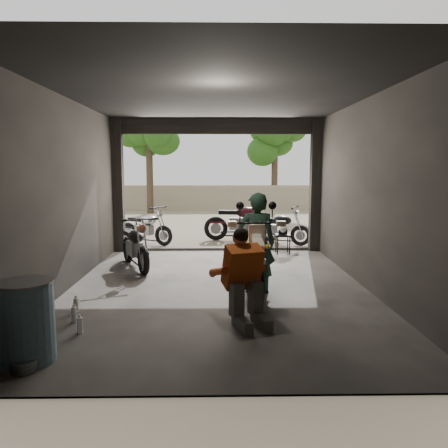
{
  "coord_description": "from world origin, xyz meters",
  "views": [
    {
      "loc": [
        -0.02,
        -7.18,
        2.04
      ],
      "look_at": [
        0.12,
        0.6,
        1.04
      ],
      "focal_mm": 35.0,
      "sensor_mm": 36.0,
      "label": 1
    }
  ],
  "objects_px": {
    "main_bike": "(252,256)",
    "sign_post": "(363,183)",
    "left_bike": "(135,242)",
    "outside_bike_a": "(145,225)",
    "oil_drum": "(27,323)",
    "helmet": "(282,229)",
    "outside_bike_b": "(242,218)",
    "stool": "(283,237)",
    "rider": "(257,243)",
    "mechanic": "(246,280)",
    "outside_bike_c": "(278,225)"
  },
  "relations": [
    {
      "from": "main_bike",
      "to": "sign_post",
      "type": "distance_m",
      "value": 4.13
    },
    {
      "from": "main_bike",
      "to": "left_bike",
      "type": "relative_size",
      "value": 1.21
    },
    {
      "from": "outside_bike_a",
      "to": "oil_drum",
      "type": "xyz_separation_m",
      "value": [
        -0.07,
        -7.23,
        -0.08
      ]
    },
    {
      "from": "main_bike",
      "to": "outside_bike_a",
      "type": "xyz_separation_m",
      "value": [
        -2.47,
        4.81,
        -0.13
      ]
    },
    {
      "from": "main_bike",
      "to": "helmet",
      "type": "bearing_deg",
      "value": 72.19
    },
    {
      "from": "outside_bike_b",
      "to": "sign_post",
      "type": "distance_m",
      "value": 3.67
    },
    {
      "from": "stool",
      "to": "helmet",
      "type": "relative_size",
      "value": 1.78
    },
    {
      "from": "rider",
      "to": "helmet",
      "type": "relative_size",
      "value": 6.21
    },
    {
      "from": "rider",
      "to": "helmet",
      "type": "bearing_deg",
      "value": -102.91
    },
    {
      "from": "outside_bike_b",
      "to": "main_bike",
      "type": "bearing_deg",
      "value": -176.9
    },
    {
      "from": "mechanic",
      "to": "sign_post",
      "type": "height_order",
      "value": "sign_post"
    },
    {
      "from": "stool",
      "to": "helmet",
      "type": "distance_m",
      "value": 0.19
    },
    {
      "from": "left_bike",
      "to": "outside_bike_c",
      "type": "height_order",
      "value": "left_bike"
    },
    {
      "from": "outside_bike_b",
      "to": "sign_post",
      "type": "bearing_deg",
      "value": -128.15
    },
    {
      "from": "outside_bike_c",
      "to": "helmet",
      "type": "xyz_separation_m",
      "value": [
        -0.09,
        -1.32,
        0.08
      ]
    },
    {
      "from": "outside_bike_a",
      "to": "stool",
      "type": "xyz_separation_m",
      "value": [
        3.48,
        -1.46,
        -0.11
      ]
    },
    {
      "from": "outside_bike_c",
      "to": "rider",
      "type": "xyz_separation_m",
      "value": [
        -1.0,
        -4.58,
        0.31
      ]
    },
    {
      "from": "left_bike",
      "to": "outside_bike_c",
      "type": "relative_size",
      "value": 1.05
    },
    {
      "from": "main_bike",
      "to": "outside_bike_c",
      "type": "bearing_deg",
      "value": 75.64
    },
    {
      "from": "outside_bike_c",
      "to": "rider",
      "type": "bearing_deg",
      "value": -168.96
    },
    {
      "from": "left_bike",
      "to": "sign_post",
      "type": "bearing_deg",
      "value": -13.1
    },
    {
      "from": "mechanic",
      "to": "helmet",
      "type": "xyz_separation_m",
      "value": [
        1.18,
        4.71,
        -0.01
      ]
    },
    {
      "from": "outside_bike_a",
      "to": "main_bike",
      "type": "bearing_deg",
      "value": -122.53
    },
    {
      "from": "left_bike",
      "to": "outside_bike_c",
      "type": "xyz_separation_m",
      "value": [
        3.31,
        2.78,
        -0.02
      ]
    },
    {
      "from": "oil_drum",
      "to": "helmet",
      "type": "bearing_deg",
      "value": 58.51
    },
    {
      "from": "mechanic",
      "to": "stool",
      "type": "height_order",
      "value": "mechanic"
    },
    {
      "from": "left_bike",
      "to": "outside_bike_a",
      "type": "bearing_deg",
      "value": 70.5
    },
    {
      "from": "outside_bike_b",
      "to": "helmet",
      "type": "bearing_deg",
      "value": -151.7
    },
    {
      "from": "left_bike",
      "to": "outside_bike_b",
      "type": "distance_m",
      "value": 4.14
    },
    {
      "from": "outside_bike_b",
      "to": "outside_bike_c",
      "type": "distance_m",
      "value": 1.12
    },
    {
      "from": "outside_bike_b",
      "to": "rider",
      "type": "distance_m",
      "value": 5.19
    },
    {
      "from": "rider",
      "to": "oil_drum",
      "type": "height_order",
      "value": "rider"
    },
    {
      "from": "left_bike",
      "to": "outside_bike_b",
      "type": "height_order",
      "value": "outside_bike_b"
    },
    {
      "from": "left_bike",
      "to": "sign_post",
      "type": "xyz_separation_m",
      "value": [
        4.94,
        1.0,
        1.17
      ]
    },
    {
      "from": "stool",
      "to": "outside_bike_a",
      "type": "bearing_deg",
      "value": 157.3
    },
    {
      "from": "rider",
      "to": "mechanic",
      "type": "bearing_deg",
      "value": 82.3
    },
    {
      "from": "stool",
      "to": "main_bike",
      "type": "bearing_deg",
      "value": -106.75
    },
    {
      "from": "main_bike",
      "to": "oil_drum",
      "type": "height_order",
      "value": "main_bike"
    },
    {
      "from": "outside_bike_b",
      "to": "rider",
      "type": "relative_size",
      "value": 1.13
    },
    {
      "from": "outside_bike_b",
      "to": "mechanic",
      "type": "xyz_separation_m",
      "value": [
        -0.34,
        -6.64,
        -0.03
      ]
    },
    {
      "from": "rider",
      "to": "stool",
      "type": "relative_size",
      "value": 3.49
    },
    {
      "from": "outside_bike_b",
      "to": "helmet",
      "type": "relative_size",
      "value": 7.03
    },
    {
      "from": "outside_bike_b",
      "to": "helmet",
      "type": "xyz_separation_m",
      "value": [
        0.84,
        -1.93,
        -0.04
      ]
    },
    {
      "from": "oil_drum",
      "to": "outside_bike_b",
      "type": "bearing_deg",
      "value": 70.68
    },
    {
      "from": "outside_bike_a",
      "to": "sign_post",
      "type": "relative_size",
      "value": 0.6
    },
    {
      "from": "left_bike",
      "to": "sign_post",
      "type": "distance_m",
      "value": 5.17
    },
    {
      "from": "oil_drum",
      "to": "sign_post",
      "type": "distance_m",
      "value": 7.6
    },
    {
      "from": "main_bike",
      "to": "rider",
      "type": "distance_m",
      "value": 0.23
    },
    {
      "from": "outside_bike_c",
      "to": "sign_post",
      "type": "distance_m",
      "value": 2.7
    },
    {
      "from": "rider",
      "to": "outside_bike_b",
      "type": "bearing_deg",
      "value": -88.06
    }
  ]
}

